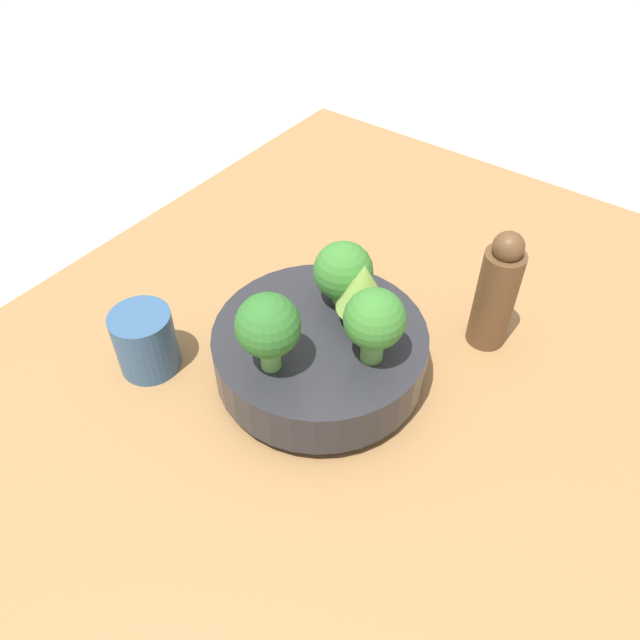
% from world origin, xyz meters
% --- Properties ---
extents(ground_plane, '(6.00, 6.00, 0.00)m').
position_xyz_m(ground_plane, '(0.00, 0.00, 0.00)').
color(ground_plane, '#ADA89E').
extents(table, '(1.15, 0.86, 0.03)m').
position_xyz_m(table, '(0.00, 0.00, 0.02)').
color(table, '#9E7042').
rests_on(table, ground_plane).
extents(bowl, '(0.24, 0.24, 0.07)m').
position_xyz_m(bowl, '(0.02, 0.03, 0.07)').
color(bowl, '#28282D').
rests_on(bowl, table).
extents(broccoli_floret_right, '(0.07, 0.07, 0.08)m').
position_xyz_m(broccoli_floret_right, '(0.08, 0.04, 0.14)').
color(broccoli_floret_right, '#6BA34C').
rests_on(broccoli_floret_right, bowl).
extents(romanesco_piece_near, '(0.06, 0.06, 0.08)m').
position_xyz_m(romanesco_piece_near, '(0.06, 0.00, 0.15)').
color(romanesco_piece_near, '#6BA34C').
rests_on(romanesco_piece_near, bowl).
extents(broccoli_floret_front, '(0.06, 0.06, 0.09)m').
position_xyz_m(broccoli_floret_front, '(0.02, -0.04, 0.15)').
color(broccoli_floret_front, '#609347').
rests_on(broccoli_floret_front, bowl).
extents(broccoli_floret_left, '(0.07, 0.07, 0.09)m').
position_xyz_m(broccoli_floret_left, '(-0.05, 0.04, 0.16)').
color(broccoli_floret_left, '#6BA34C').
rests_on(broccoli_floret_left, bowl).
extents(cup, '(0.07, 0.07, 0.08)m').
position_xyz_m(cup, '(-0.08, 0.20, 0.07)').
color(cup, '#33567F').
rests_on(cup, table).
extents(pepper_mill, '(0.05, 0.05, 0.16)m').
position_xyz_m(pepper_mill, '(0.19, -0.10, 0.11)').
color(pepper_mill, brown).
rests_on(pepper_mill, table).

